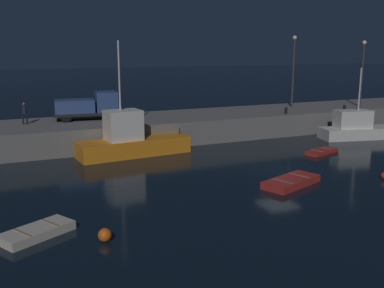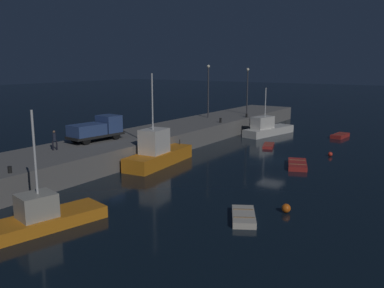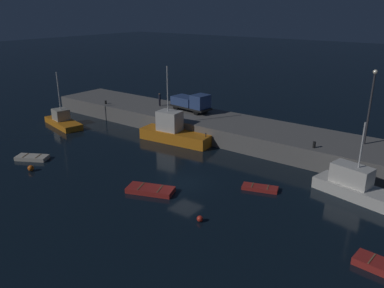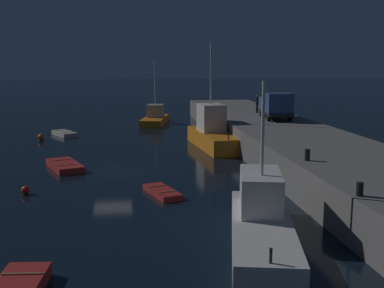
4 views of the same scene
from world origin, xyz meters
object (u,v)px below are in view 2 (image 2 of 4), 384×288
object	(u,v)px
dinghy_red_small	(269,146)
bollard_west	(221,120)
rowboat_blue_far	(244,216)
mooring_buoy_near	(330,154)
bollard_east	(10,170)
lamp_post_west	(208,87)
dockworker	(54,139)
fishing_boat_blue	(158,153)
fishing_boat_white	(44,216)
fishing_trawler_red	(267,128)
mooring_buoy_mid	(286,208)
dinghy_orange_near	(297,164)
rowboat_white_mid	(340,136)
bollard_central	(247,116)
lamp_post_east	(247,87)
utility_truck	(97,129)

from	to	relation	value
dinghy_red_small	bollard_west	distance (m)	8.07
rowboat_blue_far	mooring_buoy_near	xyz separation A→B (m)	(21.24, 0.41, 0.04)
bollard_east	lamp_post_west	bearing A→B (deg)	6.94
lamp_post_west	dockworker	xyz separation A→B (m)	(-26.82, -0.35, -3.35)
fishing_boat_blue	fishing_boat_white	xyz separation A→B (m)	(-15.98, -3.91, -0.47)
fishing_boat_white	lamp_post_west	size ratio (longest dim) A/B	1.00
fishing_boat_blue	fishing_trawler_red	bearing A→B (deg)	-5.26
lamp_post_west	rowboat_blue_far	bearing A→B (deg)	-144.90
mooring_buoy_mid	lamp_post_west	xyz separation A→B (m)	(25.08, 21.28, 6.13)
mooring_buoy_near	fishing_trawler_red	bearing A→B (deg)	51.80
fishing_trawler_red	rowboat_blue_far	world-z (taller)	fishing_trawler_red
dockworker	dinghy_red_small	bearing A→B (deg)	-27.83
fishing_trawler_red	dinghy_red_small	world-z (taller)	fishing_trawler_red
fishing_boat_blue	dinghy_orange_near	size ratio (longest dim) A/B	2.06
rowboat_blue_far	bollard_east	bearing A→B (deg)	110.98
mooring_buoy_near	bollard_east	xyz separation A→B (m)	(-27.15, 15.00, 2.07)
rowboat_white_mid	dockworker	bearing A→B (deg)	152.80
bollard_central	lamp_post_west	bearing A→B (deg)	123.91
fishing_boat_blue	dinghy_orange_near	bearing A→B (deg)	-59.44
dinghy_orange_near	lamp_post_east	xyz separation A→B (m)	(19.44, 14.88, 5.95)
fishing_boat_blue	lamp_post_east	xyz separation A→B (m)	(26.23, 3.38, 4.98)
mooring_buoy_near	lamp_post_east	size ratio (longest dim) A/B	0.07
bollard_central	bollard_east	size ratio (longest dim) A/B	1.11
bollard_central	dockworker	bearing A→B (deg)	171.96
fishing_boat_blue	bollard_west	size ratio (longest dim) A/B	14.57
dinghy_orange_near	dockworker	bearing A→B (deg)	129.07
rowboat_blue_far	fishing_boat_blue	bearing A→B (deg)	58.27
fishing_boat_white	mooring_buoy_mid	xyz separation A→B (m)	(10.42, -11.17, -0.42)
rowboat_blue_far	dockworker	world-z (taller)	dockworker
utility_truck	bollard_east	distance (m)	12.84
rowboat_blue_far	bollard_east	distance (m)	16.63
mooring_buoy_mid	utility_truck	bearing A→B (deg)	80.36
lamp_post_west	bollard_central	xyz separation A→B (m)	(3.07, -4.57, -4.09)
fishing_boat_white	bollard_east	bearing A→B (deg)	72.93
fishing_trawler_red	bollard_central	distance (m)	4.02
fishing_boat_blue	bollard_west	xyz separation A→B (m)	(15.91, 2.11, 1.19)
mooring_buoy_mid	bollard_east	distance (m)	19.31
lamp_post_west	lamp_post_east	size ratio (longest dim) A/B	1.07
mooring_buoy_near	dockworker	bearing A→B (deg)	137.30
mooring_buoy_mid	dockworker	bearing A→B (deg)	94.76
fishing_trawler_red	dinghy_orange_near	distance (m)	17.61
dinghy_orange_near	rowboat_blue_far	size ratio (longest dim) A/B	1.24
rowboat_white_mid	bollard_central	distance (m)	12.93
bollard_east	dockworker	bearing A→B (deg)	28.74
fishing_boat_white	bollard_east	size ratio (longest dim) A/B	15.24
fishing_trawler_red	dinghy_red_small	bearing A→B (deg)	-155.26
lamp_post_west	dockworker	bearing A→B (deg)	-179.26
mooring_buoy_near	bollard_central	world-z (taller)	bollard_central
dinghy_red_small	bollard_east	world-z (taller)	bollard_east
dinghy_red_small	utility_truck	size ratio (longest dim) A/B	0.55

